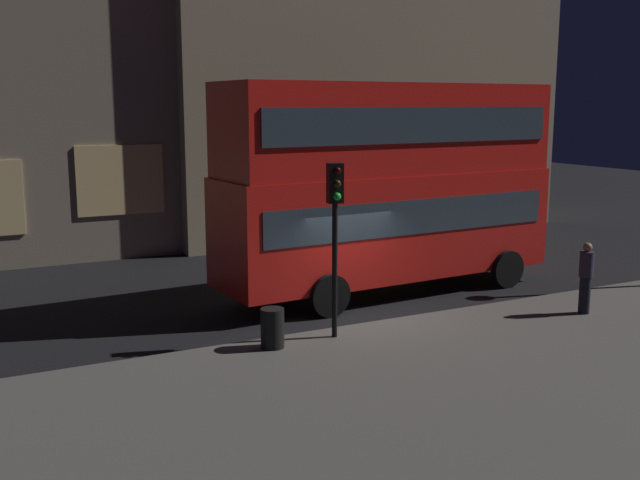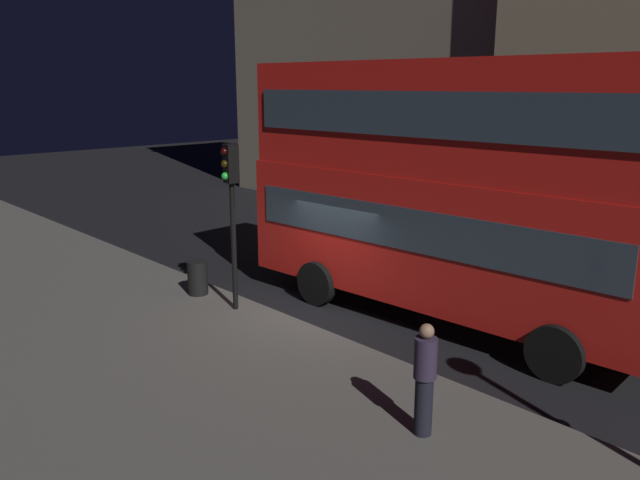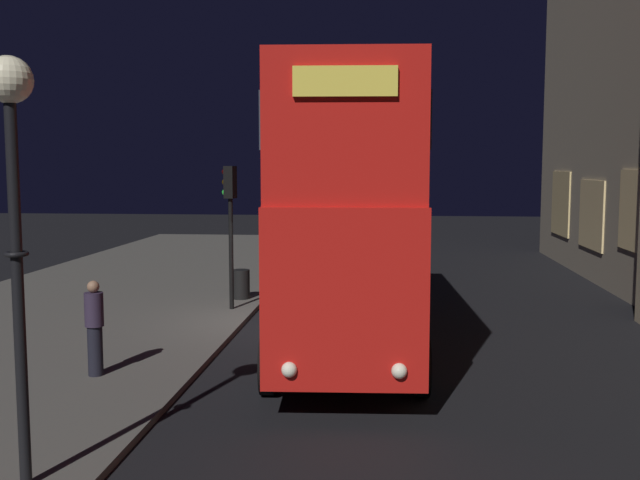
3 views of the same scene
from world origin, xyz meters
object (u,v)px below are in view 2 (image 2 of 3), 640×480
Objects in this scene: litter_bin at (198,278)px; pedestrian at (425,378)px; double_decker_bus at (445,181)px; traffic_light_near_kerb at (231,192)px.

pedestrian is at bearing -8.01° from litter_bin.
double_decker_bus is 5.61× the size of pedestrian.
double_decker_bus is at bearing 54.21° from traffic_light_near_kerb.
pedestrian is (2.91, -4.41, -2.14)m from double_decker_bus.
double_decker_bus is 6.48m from litter_bin.
traffic_light_near_kerb reaches higher than pedestrian.
litter_bin is at bearing 70.93° from pedestrian.
pedestrian is (6.32, -1.14, -1.84)m from traffic_light_near_kerb.
double_decker_bus is 4.73m from traffic_light_near_kerb.
double_decker_bus is 5.70m from pedestrian.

